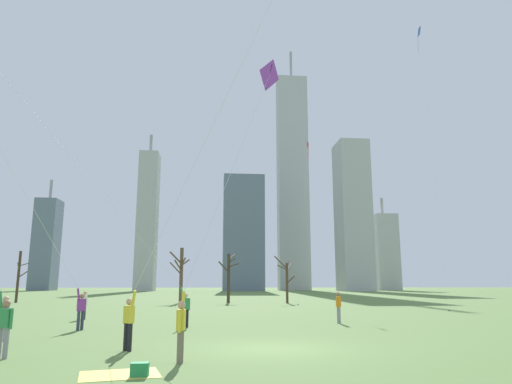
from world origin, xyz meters
The scene contains 21 objects.
ground_plane centered at (0.00, 0.00, 0.00)m, with size 400.00×400.00×0.00m, color #5B7A3D.
kite_flyer_midfield_left_orange centered at (-5.68, 6.85, 3.88)m, with size 11.12×3.40×14.08m.
kite_flyer_far_back_purple centered at (-2.03, -0.93, 3.52)m, with size 3.87×7.09×12.10m.
kite_flyer_midfield_right_yellow centered at (-8.47, 5.61, 2.35)m, with size 4.57×9.49×12.35m.
kite_flyer_foreground_left_white centered at (-2.97, -1.18, 4.57)m, with size 9.07×6.36×20.16m.
bystander_strolling_midfield centered at (-9.58, 2.69, 0.90)m, with size 0.23×0.51×1.62m.
bystander_watching_nearby centered at (4.71, 9.19, 0.90)m, with size 0.22×0.51×1.62m.
bystander_far_off_by_trees centered at (-9.48, 13.18, 0.90)m, with size 0.36×0.44×1.62m.
distant_kite_drifting_right_red centered at (6.81, 26.97, 12.78)m, with size 0.74×3.68×15.46m.
distant_kite_drifting_left_blue centered at (16.60, 21.74, 23.01)m, with size 1.09×3.46×25.55m.
picnic_spot centered at (-3.84, -4.10, 0.09)m, with size 2.07×1.78×0.31m.
bare_tree_rightmost centered at (-23.04, 37.77, 2.97)m, with size 1.36×3.44×5.55m.
bare_tree_leftmost centered at (5.84, 33.81, 2.56)m, with size 2.19×3.06×4.96m.
bare_tree_right_of_center centered at (-5.42, 35.71, 3.19)m, with size 2.20×2.23×5.87m.
bare_tree_center centered at (-0.24, 35.94, 2.86)m, with size 2.32×1.96×5.31m.
skyline_wide_slab centered at (-19.69, 110.11, 18.64)m, with size 5.05×7.17×42.60m.
skyline_squat_block centered at (21.60, 118.98, 32.64)m, with size 8.98×5.49×74.47m.
skyline_short_annex centered at (6.15, 108.92, 15.54)m, with size 11.04×6.13×31.09m.
skyline_mid_tower_left centered at (-49.46, 121.70, 12.95)m, with size 5.99×7.56×31.74m.
skyline_tall_tower centered at (48.58, 118.08, 11.06)m, with size 6.42×8.61×27.32m.
skyline_slender_spire centered at (35.54, 105.27, 20.12)m, with size 8.01×9.75×40.24m.
Camera 1 is at (-2.00, -15.59, 2.10)m, focal length 32.48 mm.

